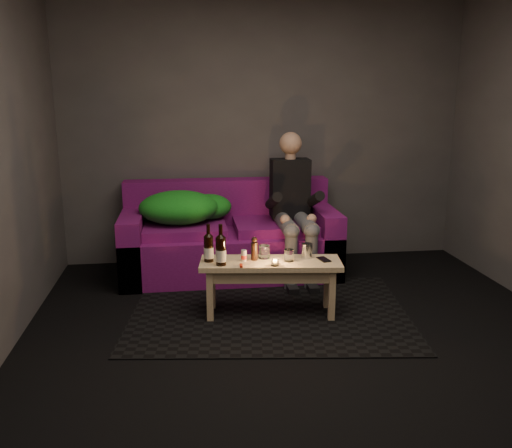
{
  "coord_description": "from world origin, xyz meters",
  "views": [
    {
      "loc": [
        -0.8,
        -3.15,
        1.7
      ],
      "look_at": [
        -0.2,
        1.41,
        0.57
      ],
      "focal_mm": 38.0,
      "sensor_mm": 36.0,
      "label": 1
    }
  ],
  "objects_px": {
    "beer_bottle_b": "(221,250)",
    "person": "(293,204)",
    "beer_bottle_a": "(209,248)",
    "steel_cup": "(307,251)",
    "sofa": "(230,241)",
    "coffee_table": "(271,271)"
  },
  "relations": [
    {
      "from": "beer_bottle_b",
      "to": "person",
      "type": "bearing_deg",
      "value": 52.57
    },
    {
      "from": "beer_bottle_a",
      "to": "steel_cup",
      "type": "relative_size",
      "value": 2.53
    },
    {
      "from": "sofa",
      "to": "steel_cup",
      "type": "height_order",
      "value": "sofa"
    },
    {
      "from": "sofa",
      "to": "beer_bottle_b",
      "type": "xyz_separation_m",
      "value": [
        -0.16,
        -1.13,
        0.24
      ]
    },
    {
      "from": "person",
      "to": "beer_bottle_b",
      "type": "relative_size",
      "value": 4.27
    },
    {
      "from": "steel_cup",
      "to": "coffee_table",
      "type": "bearing_deg",
      "value": -171.83
    },
    {
      "from": "sofa",
      "to": "coffee_table",
      "type": "distance_m",
      "value": 1.1
    },
    {
      "from": "coffee_table",
      "to": "person",
      "type": "bearing_deg",
      "value": 68.74
    },
    {
      "from": "person",
      "to": "steel_cup",
      "type": "xyz_separation_m",
      "value": [
        -0.06,
        -0.87,
        -0.19
      ]
    },
    {
      "from": "sofa",
      "to": "coffee_table",
      "type": "relative_size",
      "value": 1.8
    },
    {
      "from": "person",
      "to": "steel_cup",
      "type": "distance_m",
      "value": 0.89
    },
    {
      "from": "sofa",
      "to": "beer_bottle_b",
      "type": "relative_size",
      "value": 6.39
    },
    {
      "from": "beer_bottle_b",
      "to": "coffee_table",
      "type": "bearing_deg",
      "value": 7.54
    },
    {
      "from": "sofa",
      "to": "beer_bottle_a",
      "type": "relative_size",
      "value": 6.83
    },
    {
      "from": "steel_cup",
      "to": "sofa",
      "type": "bearing_deg",
      "value": 116.5
    },
    {
      "from": "sofa",
      "to": "beer_bottle_b",
      "type": "distance_m",
      "value": 1.16
    },
    {
      "from": "person",
      "to": "beer_bottle_a",
      "type": "relative_size",
      "value": 4.56
    },
    {
      "from": "person",
      "to": "beer_bottle_a",
      "type": "bearing_deg",
      "value": -133.67
    },
    {
      "from": "person",
      "to": "beer_bottle_b",
      "type": "bearing_deg",
      "value": -127.43
    },
    {
      "from": "beer_bottle_a",
      "to": "beer_bottle_b",
      "type": "height_order",
      "value": "beer_bottle_b"
    },
    {
      "from": "sofa",
      "to": "beer_bottle_b",
      "type": "height_order",
      "value": "sofa"
    },
    {
      "from": "beer_bottle_a",
      "to": "beer_bottle_b",
      "type": "bearing_deg",
      "value": -49.5
    }
  ]
}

